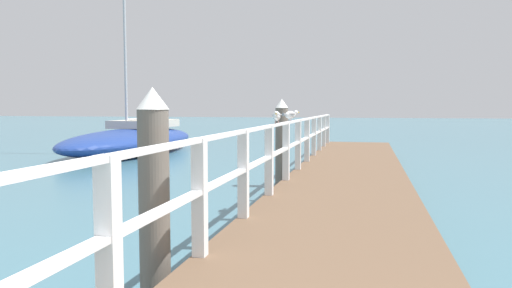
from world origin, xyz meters
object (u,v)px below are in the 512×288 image
dock_piling_near (154,195)px  boat_1 (133,140)px  seagull_foreground (277,116)px  seagull_background (291,114)px  dock_piling_far (282,143)px

dock_piling_near → boat_1: bearing=118.6°
seagull_foreground → seagull_background: same height
dock_piling_far → boat_1: (-6.90, 6.19, -0.45)m
dock_piling_far → seagull_foreground: size_ratio=4.13×
seagull_foreground → seagull_background: 1.43m
seagull_background → boat_1: size_ratio=0.04×
boat_1 → seagull_foreground: bearing=130.2°
dock_piling_near → dock_piling_far: 6.48m
dock_piling_near → seagull_foreground: (0.38, 3.89, 0.65)m
seagull_background → boat_1: boat_1 is taller
dock_piling_far → seagull_background: size_ratio=4.57×
dock_piling_near → boat_1: boat_1 is taller
dock_piling_far → seagull_foreground: dock_piling_far is taller
dock_piling_near → seagull_background: size_ratio=4.57×
dock_piling_near → seagull_foreground: dock_piling_near is taller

